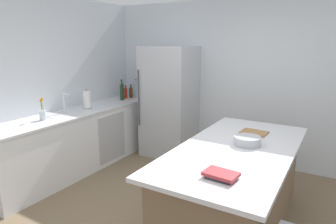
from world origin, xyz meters
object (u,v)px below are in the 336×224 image
object	(u,v)px
sink_faucet	(65,103)
cutting_board	(254,133)
kitchen_island	(235,188)
paper_towel_roll	(87,100)
refrigerator	(169,102)
vinegar_bottle	(123,93)
mixing_bowl	(247,141)
flower_vase	(43,113)
wine_bottle	(122,92)
hot_sauce_bottle	(126,93)
soda_bottle	(136,90)
cookbook_stack	(221,175)
syrup_bottle	(131,92)

from	to	relation	value
sink_faucet	cutting_board	distance (m)	2.68
kitchen_island	paper_towel_roll	distance (m)	2.67
refrigerator	vinegar_bottle	bearing A→B (deg)	-171.99
vinegar_bottle	mixing_bowl	xyz separation A→B (m)	(2.65, -1.28, -0.08)
kitchen_island	sink_faucet	bearing A→B (deg)	177.56
flower_vase	wine_bottle	size ratio (longest dim) A/B	0.83
kitchen_island	refrigerator	distance (m)	2.33
hot_sauce_bottle	sink_faucet	bearing A→B (deg)	-90.61
vinegar_bottle	mixing_bowl	bearing A→B (deg)	-25.84
mixing_bowl	cutting_board	distance (m)	0.43
paper_towel_roll	cutting_board	bearing A→B (deg)	1.35
mixing_bowl	flower_vase	bearing A→B (deg)	-170.43
refrigerator	paper_towel_roll	bearing A→B (deg)	-129.96
soda_bottle	vinegar_bottle	bearing A→B (deg)	-108.80
flower_vase	wine_bottle	distance (m)	1.63
paper_towel_roll	cookbook_stack	xyz separation A→B (m)	(2.67, -1.23, -0.12)
soda_bottle	hot_sauce_bottle	xyz separation A→B (m)	(-0.11, -0.18, -0.04)
flower_vase	cutting_board	bearing A→B (deg)	18.65
paper_towel_roll	wine_bottle	world-z (taller)	wine_bottle
kitchen_island	paper_towel_roll	world-z (taller)	paper_towel_roll
flower_vase	paper_towel_roll	distance (m)	0.81
wine_bottle	mixing_bowl	bearing A→B (deg)	-24.55
mixing_bowl	vinegar_bottle	bearing A→B (deg)	154.16
sink_faucet	paper_towel_roll	xyz separation A→B (m)	(0.05, 0.39, -0.02)
cookbook_stack	cutting_board	world-z (taller)	cookbook_stack
wine_bottle	cookbook_stack	xyz separation A→B (m)	(2.64, -2.05, -0.14)
kitchen_island	soda_bottle	xyz separation A→B (m)	(-2.49, 1.69, 0.60)
kitchen_island	wine_bottle	bearing A→B (deg)	152.50
sink_faucet	vinegar_bottle	bearing A→B (deg)	88.73
paper_towel_roll	soda_bottle	bearing A→B (deg)	86.72
refrigerator	vinegar_bottle	size ratio (longest dim) A/B	6.70
paper_towel_roll	syrup_bottle	bearing A→B (deg)	89.63
hot_sauce_bottle	mixing_bowl	distance (m)	3.00
cutting_board	vinegar_bottle	bearing A→B (deg)	161.85
syrup_bottle	mixing_bowl	size ratio (longest dim) A/B	0.89
soda_bottle	wine_bottle	size ratio (longest dim) A/B	0.91
flower_vase	hot_sauce_bottle	distance (m)	1.82
soda_bottle	cutting_board	bearing A→B (deg)	-24.12
flower_vase	hot_sauce_bottle	bearing A→B (deg)	91.26
soda_bottle	mixing_bowl	size ratio (longest dim) A/B	1.23
syrup_bottle	paper_towel_roll	bearing A→B (deg)	-90.37
syrup_bottle	vinegar_bottle	world-z (taller)	vinegar_bottle
refrigerator	paper_towel_roll	size ratio (longest dim) A/B	5.99
mixing_bowl	cutting_board	size ratio (longest dim) A/B	0.91
kitchen_island	cookbook_stack	bearing A→B (deg)	-81.66
kitchen_island	mixing_bowl	xyz separation A→B (m)	(0.06, 0.13, 0.49)
refrigerator	wine_bottle	xyz separation A→B (m)	(-0.85, -0.22, 0.14)
cookbook_stack	cutting_board	size ratio (longest dim) A/B	0.91
soda_bottle	vinegar_bottle	size ratio (longest dim) A/B	1.20
soda_bottle	mixing_bowl	bearing A→B (deg)	-31.29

